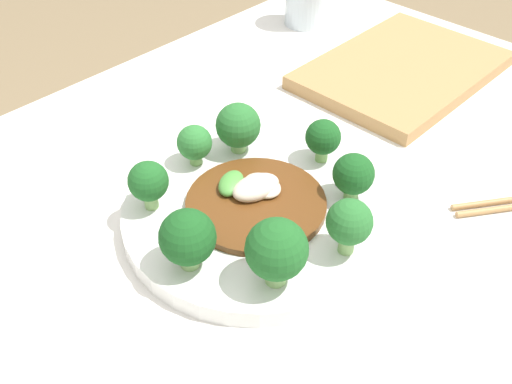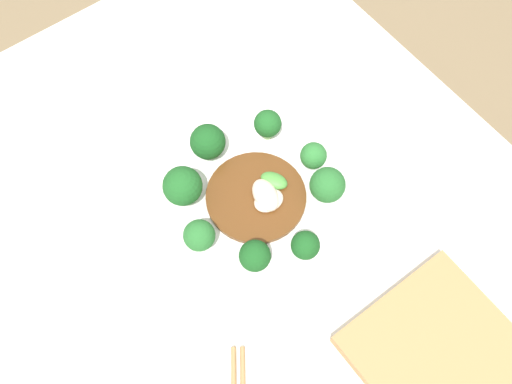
{
  "view_description": "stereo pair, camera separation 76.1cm",
  "coord_description": "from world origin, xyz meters",
  "px_view_note": "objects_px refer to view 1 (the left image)",
  "views": [
    {
      "loc": [
        0.39,
        0.29,
        1.18
      ],
      "look_at": [
        0.04,
        -0.04,
        0.77
      ],
      "focal_mm": 42.0,
      "sensor_mm": 36.0,
      "label": 1
    },
    {
      "loc": [
        -0.27,
        0.2,
        1.55
      ],
      "look_at": [
        0.04,
        -0.04,
        0.77
      ],
      "focal_mm": 42.0,
      "sensor_mm": 36.0,
      "label": 2
    }
  ],
  "objects_px": {
    "broccoli_southwest": "(238,126)",
    "broccoli_west": "(323,138)",
    "broccoli_northeast": "(277,250)",
    "broccoli_east": "(188,238)",
    "broccoli_southeast": "(148,182)",
    "cutting_board": "(402,70)",
    "broccoli_south": "(195,143)",
    "broccoli_north": "(349,223)",
    "broccoli_northwest": "(353,175)",
    "plate": "(256,213)",
    "stirfry_center": "(255,198)"
  },
  "relations": [
    {
      "from": "broccoli_southwest",
      "to": "broccoli_southeast",
      "type": "bearing_deg",
      "value": 2.09
    },
    {
      "from": "broccoli_northwest",
      "to": "broccoli_north",
      "type": "bearing_deg",
      "value": 33.42
    },
    {
      "from": "broccoli_northeast",
      "to": "broccoli_east",
      "type": "distance_m",
      "value": 0.08
    },
    {
      "from": "broccoli_northeast",
      "to": "broccoli_south",
      "type": "relative_size",
      "value": 1.43
    },
    {
      "from": "broccoli_northwest",
      "to": "broccoli_south",
      "type": "bearing_deg",
      "value": -65.58
    },
    {
      "from": "plate",
      "to": "broccoli_south",
      "type": "height_order",
      "value": "broccoli_south"
    },
    {
      "from": "broccoli_northwest",
      "to": "broccoli_south",
      "type": "height_order",
      "value": "broccoli_northwest"
    },
    {
      "from": "broccoli_east",
      "to": "cutting_board",
      "type": "height_order",
      "value": "broccoli_east"
    },
    {
      "from": "broccoli_northeast",
      "to": "broccoli_east",
      "type": "relative_size",
      "value": 1.1
    },
    {
      "from": "broccoli_north",
      "to": "cutting_board",
      "type": "xyz_separation_m",
      "value": [
        -0.36,
        -0.17,
        -0.05
      ]
    },
    {
      "from": "broccoli_southwest",
      "to": "broccoli_southeast",
      "type": "distance_m",
      "value": 0.14
    },
    {
      "from": "broccoli_north",
      "to": "stirfry_center",
      "type": "distance_m",
      "value": 0.12
    },
    {
      "from": "broccoli_west",
      "to": "broccoli_southwest",
      "type": "bearing_deg",
      "value": -57.81
    },
    {
      "from": "broccoli_southwest",
      "to": "broccoli_west",
      "type": "height_order",
      "value": "broccoli_southwest"
    },
    {
      "from": "plate",
      "to": "broccoli_northwest",
      "type": "distance_m",
      "value": 0.11
    },
    {
      "from": "broccoli_northwest",
      "to": "broccoli_west",
      "type": "bearing_deg",
      "value": -114.59
    },
    {
      "from": "stirfry_center",
      "to": "broccoli_southwest",
      "type": "bearing_deg",
      "value": -124.83
    },
    {
      "from": "stirfry_center",
      "to": "broccoli_northeast",
      "type": "bearing_deg",
      "value": 53.85
    },
    {
      "from": "plate",
      "to": "broccoli_west",
      "type": "relative_size",
      "value": 5.41
    },
    {
      "from": "broccoli_southwest",
      "to": "broccoli_east",
      "type": "bearing_deg",
      "value": 30.79
    },
    {
      "from": "broccoli_northeast",
      "to": "broccoli_northwest",
      "type": "bearing_deg",
      "value": -171.65
    },
    {
      "from": "plate",
      "to": "broccoli_northwest",
      "type": "relative_size",
      "value": 5.26
    },
    {
      "from": "broccoli_southwest",
      "to": "cutting_board",
      "type": "relative_size",
      "value": 0.21
    },
    {
      "from": "broccoli_southwest",
      "to": "broccoli_west",
      "type": "bearing_deg",
      "value": 122.19
    },
    {
      "from": "broccoli_southwest",
      "to": "broccoli_northwest",
      "type": "xyz_separation_m",
      "value": [
        -0.02,
        0.15,
        -0.0
      ]
    },
    {
      "from": "broccoli_south",
      "to": "broccoli_southeast",
      "type": "distance_m",
      "value": 0.09
    },
    {
      "from": "broccoli_northwest",
      "to": "stirfry_center",
      "type": "distance_m",
      "value": 0.11
    },
    {
      "from": "broccoli_north",
      "to": "broccoli_south",
      "type": "distance_m",
      "value": 0.21
    },
    {
      "from": "broccoli_southwest",
      "to": "broccoli_south",
      "type": "bearing_deg",
      "value": -18.51
    },
    {
      "from": "broccoli_northeast",
      "to": "broccoli_north",
      "type": "bearing_deg",
      "value": 162.71
    },
    {
      "from": "broccoli_southeast",
      "to": "broccoli_northeast",
      "type": "bearing_deg",
      "value": 95.02
    },
    {
      "from": "broccoli_northeast",
      "to": "broccoli_southwest",
      "type": "height_order",
      "value": "broccoli_northeast"
    },
    {
      "from": "broccoli_southeast",
      "to": "plate",
      "type": "bearing_deg",
      "value": 133.8
    },
    {
      "from": "plate",
      "to": "cutting_board",
      "type": "xyz_separation_m",
      "value": [
        -0.37,
        -0.06,
        -0.0
      ]
    },
    {
      "from": "broccoli_southwest",
      "to": "broccoli_east",
      "type": "xyz_separation_m",
      "value": [
        0.16,
        0.1,
        0.0
      ]
    },
    {
      "from": "broccoli_northeast",
      "to": "broccoli_west",
      "type": "relative_size",
      "value": 1.33
    },
    {
      "from": "broccoli_west",
      "to": "cutting_board",
      "type": "relative_size",
      "value": 0.18
    },
    {
      "from": "broccoli_southwest",
      "to": "broccoli_southeast",
      "type": "xyz_separation_m",
      "value": [
        0.14,
        0.0,
        -0.0
      ]
    },
    {
      "from": "broccoli_south",
      "to": "cutting_board",
      "type": "height_order",
      "value": "broccoli_south"
    },
    {
      "from": "broccoli_northeast",
      "to": "broccoli_west",
      "type": "bearing_deg",
      "value": -153.67
    },
    {
      "from": "broccoli_south",
      "to": "broccoli_southwest",
      "type": "bearing_deg",
      "value": 161.49
    },
    {
      "from": "broccoli_west",
      "to": "cutting_board",
      "type": "distance_m",
      "value": 0.27
    },
    {
      "from": "broccoli_north",
      "to": "broccoli_west",
      "type": "xyz_separation_m",
      "value": [
        -0.1,
        -0.11,
        -0.01
      ]
    },
    {
      "from": "broccoli_east",
      "to": "stirfry_center",
      "type": "height_order",
      "value": "broccoli_east"
    },
    {
      "from": "broccoli_north",
      "to": "broccoli_south",
      "type": "relative_size",
      "value": 1.24
    },
    {
      "from": "broccoli_northwest",
      "to": "broccoli_southeast",
      "type": "distance_m",
      "value": 0.21
    },
    {
      "from": "plate",
      "to": "broccoli_north",
      "type": "xyz_separation_m",
      "value": [
        -0.01,
        0.11,
        0.05
      ]
    },
    {
      "from": "broccoli_east",
      "to": "broccoli_northwest",
      "type": "bearing_deg",
      "value": 164.53
    },
    {
      "from": "broccoli_north",
      "to": "broccoli_west",
      "type": "relative_size",
      "value": 1.15
    },
    {
      "from": "broccoli_southwest",
      "to": "broccoli_northwest",
      "type": "bearing_deg",
      "value": 98.8
    }
  ]
}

